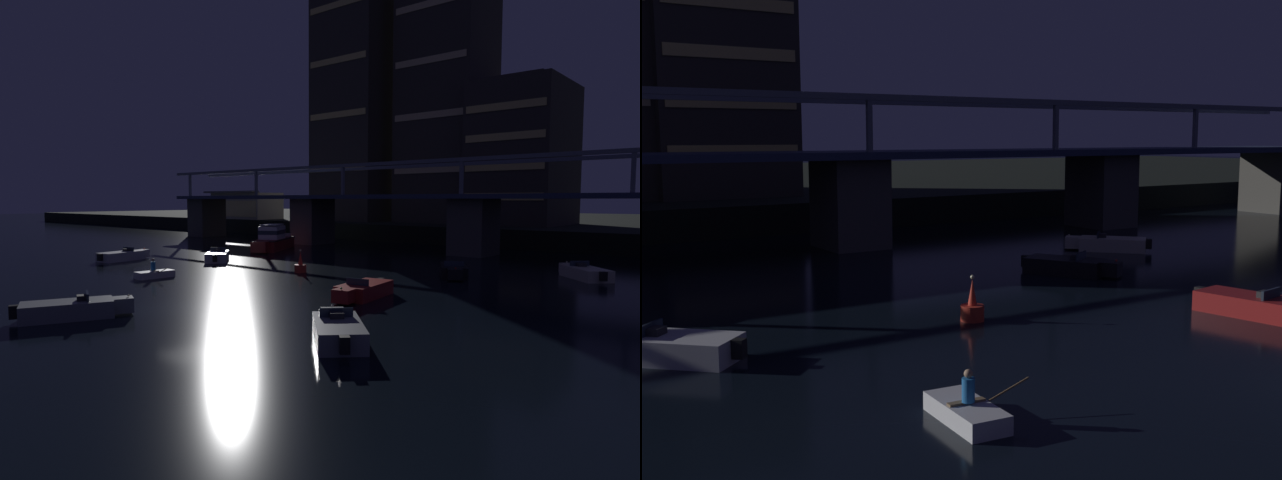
{
  "view_description": "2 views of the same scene",
  "coord_description": "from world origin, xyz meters",
  "views": [
    {
      "loc": [
        22.46,
        -15.92,
        5.45
      ],
      "look_at": [
        -3.37,
        14.21,
        2.44
      ],
      "focal_mm": 29.84,
      "sensor_mm": 36.0,
      "label": 1
    },
    {
      "loc": [
        -20.26,
        -10.63,
        6.94
      ],
      "look_at": [
        -1.92,
        17.69,
        2.39
      ],
      "focal_mm": 43.4,
      "sensor_mm": 36.0,
      "label": 2
    }
  ],
  "objects": [
    {
      "name": "ground_plane",
      "position": [
        0.0,
        0.0,
        0.0
      ],
      "size": [
        400.0,
        400.0,
        0.0
      ],
      "primitive_type": "plane",
      "color": "black"
    },
    {
      "name": "far_riverbank",
      "position": [
        0.0,
        81.52,
        1.1
      ],
      "size": [
        240.0,
        80.0,
        2.2
      ],
      "primitive_type": "cube",
      "color": "black",
      "rests_on": "ground"
    },
    {
      "name": "river_bridge",
      "position": [
        -0.0,
        33.51,
        4.07
      ],
      "size": [
        90.58,
        6.4,
        9.38
      ],
      "color": "#4C4944",
      "rests_on": "ground"
    },
    {
      "name": "tower_west_low",
      "position": [
        -27.42,
        51.87,
        22.09
      ],
      "size": [
        11.24,
        11.54,
        40.08
      ],
      "color": "#38332D",
      "rests_on": "far_riverbank"
    },
    {
      "name": "tower_west_tall",
      "position": [
        -13.76,
        53.95,
        20.67
      ],
      "size": [
        11.55,
        10.19,
        37.24
      ],
      "color": "#38332D",
      "rests_on": "far_riverbank"
    },
    {
      "name": "tower_central",
      "position": [
        -2.83,
        54.4,
        11.39
      ],
      "size": [
        10.64,
        13.66,
        18.69
      ],
      "color": "#38332D",
      "rests_on": "far_riverbank"
    },
    {
      "name": "waterfront_pavilion",
      "position": [
        -46.9,
        45.42,
        4.44
      ],
      "size": [
        12.4,
        7.4,
        4.7
      ],
      "color": "#B2AD9E",
      "rests_on": "far_riverbank"
    },
    {
      "name": "cabin_cruiser_near_left",
      "position": [
        -19.18,
        24.71,
        1.05
      ],
      "size": [
        6.21,
        9.01,
        2.79
      ],
      "color": "maroon",
      "rests_on": "ground"
    },
    {
      "name": "speedboat_near_center",
      "position": [
        9.85,
        -0.15,
        0.41
      ],
      "size": [
        4.36,
        4.42,
        1.16
      ],
      "color": "gray",
      "rests_on": "ground"
    },
    {
      "name": "speedboat_near_right",
      "position": [
        5.24,
        7.83,
        0.41
      ],
      "size": [
        2.39,
        5.23,
        1.16
      ],
      "color": "maroon",
      "rests_on": "ground"
    },
    {
      "name": "speedboat_mid_left",
      "position": [
        -21.96,
        8.62,
        0.41
      ],
      "size": [
        2.41,
        5.23,
        1.16
      ],
      "color": "silver",
      "rests_on": "ground"
    },
    {
      "name": "speedboat_mid_center",
      "position": [
        -15.23,
        13.95,
        0.41
      ],
      "size": [
        4.44,
        4.33,
        1.16
      ],
      "color": "silver",
      "rests_on": "ground"
    },
    {
      "name": "speedboat_mid_right",
      "position": [
        12.62,
        23.64,
        0.41
      ],
      "size": [
        4.28,
        4.49,
        1.16
      ],
      "color": "beige",
      "rests_on": "ground"
    },
    {
      "name": "speedboat_far_left",
      "position": [
        -1.9,
        -5.01,
        0.41
      ],
      "size": [
        3.23,
        5.02,
        1.16
      ],
      "color": "gray",
      "rests_on": "ground"
    },
    {
      "name": "speedboat_far_center",
      "position": [
        5.24,
        18.78,
        0.41
      ],
      "size": [
        3.59,
        4.87,
        1.16
      ],
      "color": "black",
      "rests_on": "ground"
    },
    {
      "name": "channel_buoy",
      "position": [
        -4.39,
        13.15,
        0.48
      ],
      "size": [
        0.9,
        0.9,
        1.76
      ],
      "color": "red",
      "rests_on": "ground"
    },
    {
      "name": "dinghy_with_paddler",
      "position": [
        -10.31,
        4.52,
        0.28
      ],
      "size": [
        2.46,
        2.68,
        1.36
      ],
      "color": "silver",
      "rests_on": "ground"
    }
  ]
}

